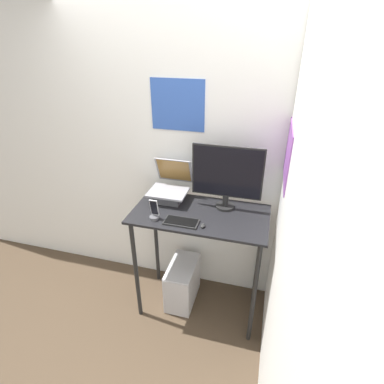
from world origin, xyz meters
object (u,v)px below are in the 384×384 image
at_px(laptop, 169,190).
at_px(monitor, 227,176).
at_px(keyboard, 181,222).
at_px(mouse, 203,226).
at_px(computer_tower, 182,283).
at_px(cell_phone, 154,214).

height_order(laptop, monitor, monitor).
distance_m(laptop, monitor, 0.52).
distance_m(keyboard, mouse, 0.17).
xyz_separation_m(mouse, computer_tower, (-0.23, 0.22, -0.83)).
xyz_separation_m(monitor, keyboard, (-0.28, -0.31, -0.27)).
height_order(mouse, computer_tower, mouse).
xyz_separation_m(keyboard, cell_phone, (-0.21, -0.00, 0.04)).
relative_size(laptop, cell_phone, 2.10).
bearing_deg(monitor, computer_tower, -162.48).
height_order(mouse, cell_phone, cell_phone).
height_order(laptop, cell_phone, laptop).
bearing_deg(mouse, keyboard, 176.37).
distance_m(laptop, keyboard, 0.39).
xyz_separation_m(cell_phone, computer_tower, (0.15, 0.21, -0.86)).
relative_size(monitor, computer_tower, 1.28).
height_order(monitor, cell_phone, monitor).
xyz_separation_m(laptop, monitor, (0.48, -0.01, 0.19)).
bearing_deg(cell_phone, monitor, 32.75).
bearing_deg(keyboard, mouse, -3.63).
bearing_deg(cell_phone, laptop, 88.19).
bearing_deg(keyboard, cell_phone, -179.26).
bearing_deg(computer_tower, mouse, -42.65).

